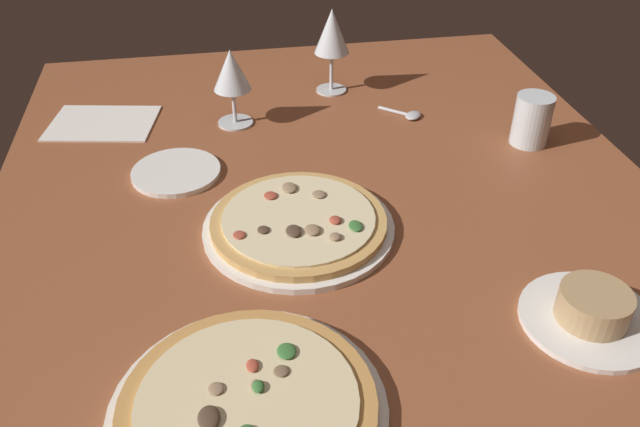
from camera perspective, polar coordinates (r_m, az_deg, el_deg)
dining_table at (r=101.12cm, az=1.83°, el=-2.23°), size 150.00×110.00×4.00cm
pizza_main at (r=98.81cm, az=-1.87°, el=-0.91°), size 29.10×29.10×3.30cm
pizza_side at (r=74.78cm, az=-6.32°, el=-16.47°), size 30.93×30.93×3.40cm
ramekin_on_saucer at (r=90.37cm, az=22.64°, el=-7.89°), size 17.76×17.76×4.87cm
wine_glass_far at (r=137.74cm, az=1.04°, el=15.39°), size 7.18×7.18×17.73cm
wine_glass_near at (r=125.64cm, az=-7.73°, el=12.04°), size 7.13×7.13×15.06cm
water_glass at (r=126.37cm, az=17.97°, el=7.60°), size 6.81×6.81×9.38cm
side_plate at (r=115.22cm, az=-12.45°, el=3.55°), size 15.25×15.25×0.90cm
paper_menu at (r=135.68cm, az=-18.44°, el=7.50°), size 18.33×22.47×0.30cm
spoon at (r=132.57cm, az=7.75°, el=8.56°), size 7.66×8.35×1.00cm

